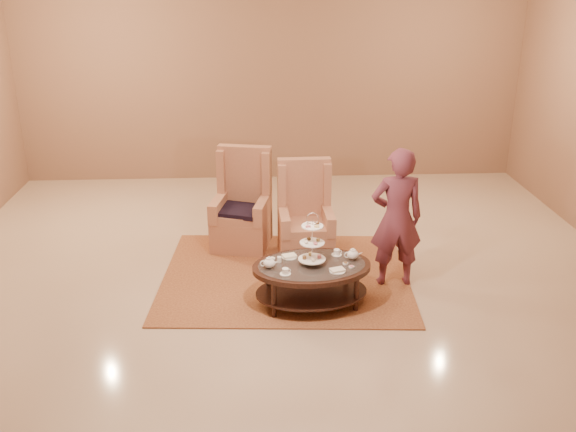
{
  "coord_description": "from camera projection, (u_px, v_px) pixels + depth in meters",
  "views": [
    {
      "loc": [
        -0.29,
        -6.25,
        3.29
      ],
      "look_at": [
        0.06,
        0.2,
        0.77
      ],
      "focal_mm": 40.0,
      "sensor_mm": 36.0,
      "label": 1
    }
  ],
  "objects": [
    {
      "name": "armchair_left",
      "position": [
        243.0,
        213.0,
        8.0
      ],
      "size": [
        0.79,
        0.81,
        1.23
      ],
      "rotation": [
        0.0,
        0.0,
        -0.21
      ],
      "color": "#B67555",
      "rests_on": "ground"
    },
    {
      "name": "armchair_right",
      "position": [
        305.0,
        225.0,
        7.69
      ],
      "size": [
        0.65,
        0.67,
        1.17
      ],
      "rotation": [
        0.0,
        0.0,
        0.03
      ],
      "color": "#B67555",
      "rests_on": "ground"
    },
    {
      "name": "ceiling",
      "position": [
        283.0,
        288.0,
        7.03
      ],
      "size": [
        8.0,
        8.0,
        0.02
      ],
      "primitive_type": "cube",
      "color": "silver",
      "rests_on": "ground"
    },
    {
      "name": "rug",
      "position": [
        286.0,
        276.0,
        7.29
      ],
      "size": [
        2.9,
        2.48,
        0.01
      ],
      "rotation": [
        0.0,
        0.0,
        -0.07
      ],
      "color": "#AB6E3C",
      "rests_on": "ground"
    },
    {
      "name": "tea_table",
      "position": [
        312.0,
        272.0,
        6.57
      ],
      "size": [
        1.3,
        0.96,
        1.02
      ],
      "rotation": [
        0.0,
        0.0,
        0.1
      ],
      "color": "black",
      "rests_on": "ground"
    },
    {
      "name": "person",
      "position": [
        397.0,
        218.0,
        6.85
      ],
      "size": [
        0.57,
        0.38,
        1.56
      ],
      "rotation": [
        0.0,
        0.0,
        3.16
      ],
      "color": "brown",
      "rests_on": "ground"
    },
    {
      "name": "wall_back",
      "position": [
        271.0,
        71.0,
        10.11
      ],
      "size": [
        8.0,
        0.04,
        3.5
      ],
      "primitive_type": "cube",
      "color": "#91674F",
      "rests_on": "ground"
    },
    {
      "name": "ground",
      "position": [
        283.0,
        288.0,
        7.03
      ],
      "size": [
        8.0,
        8.0,
        0.0
      ],
      "primitive_type": "plane",
      "color": "#CAB196",
      "rests_on": "ground"
    }
  ]
}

